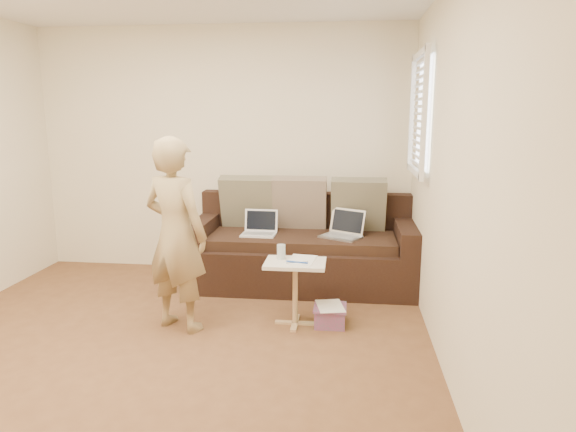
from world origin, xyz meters
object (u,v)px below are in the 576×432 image
at_px(laptop_white, 259,235).
at_px(side_table, 295,293).
at_px(striped_box, 330,315).
at_px(laptop_silver, 341,238).
at_px(drinking_glass, 281,252).
at_px(person, 176,235).
at_px(sofa, 302,244).

bearing_deg(laptop_white, side_table, -60.77).
xyz_separation_m(laptop_white, striped_box, (0.74, -0.90, -0.44)).
bearing_deg(striped_box, laptop_white, 129.65).
bearing_deg(laptop_white, laptop_silver, 2.57).
bearing_deg(drinking_glass, side_table, -27.45).
relative_size(person, striped_box, 5.85).
relative_size(laptop_silver, laptop_white, 1.12).
distance_m(laptop_silver, person, 1.69).
xyz_separation_m(laptop_silver, side_table, (-0.35, -0.91, -0.25)).
xyz_separation_m(person, striped_box, (1.21, 0.18, -0.69)).
height_order(sofa, laptop_silver, sofa).
bearing_deg(striped_box, person, -171.68).
height_order(sofa, drinking_glass, sofa).
height_order(person, striped_box, person).
height_order(laptop_silver, laptop_white, laptop_silver).
relative_size(laptop_white, side_table, 0.62).
distance_m(laptop_silver, side_table, 1.01).
relative_size(sofa, drinking_glass, 18.33).
distance_m(person, drinking_glass, 0.85).
bearing_deg(laptop_white, sofa, 14.76).
bearing_deg(striped_box, sofa, 107.79).
relative_size(side_table, striped_box, 2.03).
xyz_separation_m(side_table, striped_box, (0.29, 0.01, -0.18)).
distance_m(sofa, striped_box, 1.09).
height_order(laptop_silver, person, person).
distance_m(person, side_table, 1.07).
xyz_separation_m(laptop_silver, drinking_glass, (-0.47, -0.85, 0.08)).
xyz_separation_m(person, side_table, (0.93, 0.16, -0.51)).
bearing_deg(drinking_glass, sofa, 84.44).
distance_m(laptop_white, striped_box, 1.24).
height_order(laptop_white, drinking_glass, drinking_glass).
xyz_separation_m(laptop_silver, person, (-1.28, -1.07, 0.25)).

